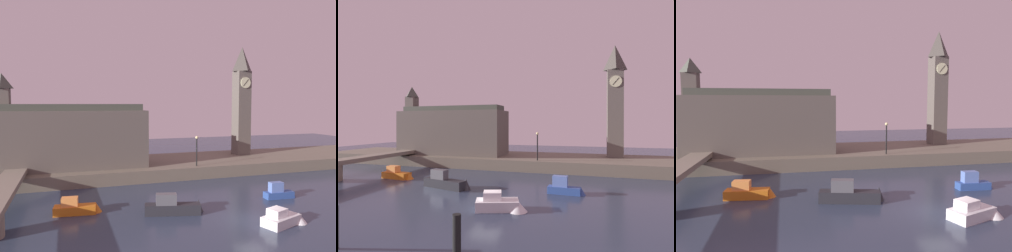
% 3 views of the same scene
% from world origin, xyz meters
% --- Properties ---
extents(ground_plane, '(120.00, 120.00, 0.00)m').
position_xyz_m(ground_plane, '(0.00, 0.00, 0.00)').
color(ground_plane, '#2D384C').
extents(far_embankment, '(70.00, 12.00, 1.50)m').
position_xyz_m(far_embankment, '(0.00, 20.00, 0.75)').
color(far_embankment, '#6B6051').
rests_on(far_embankment, ground).
extents(clock_tower, '(2.34, 2.39, 16.31)m').
position_xyz_m(clock_tower, '(11.63, 21.74, 9.95)').
color(clock_tower, '#5B544C').
rests_on(clock_tower, far_embankment).
extents(parliament_hall, '(17.25, 5.79, 11.21)m').
position_xyz_m(parliament_hall, '(-13.35, 18.74, 5.28)').
color(parliament_hall, '#5B544C').
rests_on(parliament_hall, far_embankment).
extents(streetlamp, '(0.36, 0.36, 3.76)m').
position_xyz_m(streetlamp, '(1.47, 15.06, 3.85)').
color(streetlamp, black).
rests_on(streetlamp, far_embankment).
extents(boat_patrol_orange, '(4.10, 1.61, 1.48)m').
position_xyz_m(boat_patrol_orange, '(-13.11, 5.92, 0.49)').
color(boat_patrol_orange, orange).
rests_on(boat_patrol_orange, ground).
extents(boat_tour_blue, '(3.39, 1.15, 1.62)m').
position_xyz_m(boat_tour_blue, '(5.99, 4.59, 0.54)').
color(boat_tour_blue, '#2D4C93').
rests_on(boat_tour_blue, ground).
extents(boat_barge_dark, '(5.31, 2.14, 1.90)m').
position_xyz_m(boat_barge_dark, '(-5.32, 3.34, 0.60)').
color(boat_barge_dark, '#232328').
rests_on(boat_barge_dark, ground).
extents(boat_ferry_white, '(4.14, 2.44, 1.31)m').
position_xyz_m(boat_ferry_white, '(1.89, -1.44, 0.47)').
color(boat_ferry_white, silver).
rests_on(boat_ferry_white, ground).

